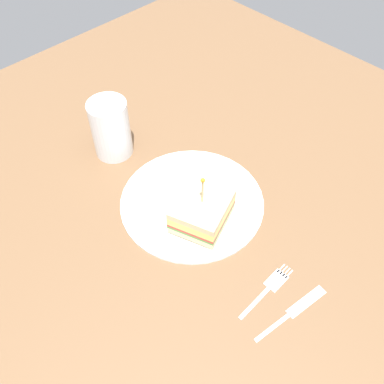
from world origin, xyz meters
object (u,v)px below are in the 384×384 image
plate (192,201)px  knife (295,310)px  sandwich_half_center (202,211)px  fork (271,286)px  drink_glass (111,130)px

plate → knife: (-3.31, -24.68, -0.27)cm
sandwich_half_center → fork: 15.98cm
fork → knife: 4.90cm
sandwich_half_center → drink_glass: (0.09, 23.82, 2.02)cm
plate → fork: size_ratio=2.13×
fork → knife: (-0.55, -4.87, 0.00)cm
sandwich_half_center → knife: bearing=-94.2°
sandwich_half_center → fork: size_ratio=1.00×
sandwich_half_center → knife: sandwich_half_center is taller
fork → knife: size_ratio=0.87×
fork → sandwich_half_center: bearing=86.5°
drink_glass → fork: bearing=-91.5°
drink_glass → plate: bearing=-85.0°
drink_glass → fork: drink_glass is taller
knife → plate: bearing=82.4°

